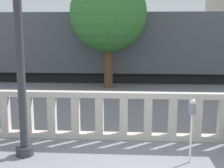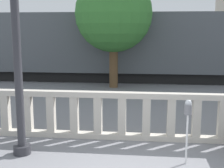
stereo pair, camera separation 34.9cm
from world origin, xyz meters
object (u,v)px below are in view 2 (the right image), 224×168
at_px(parking_meter, 188,113).
at_px(train_near, 122,45).
at_px(tree_left, 114,14).
at_px(train_far, 168,35).

xyz_separation_m(parking_meter, train_near, (-2.15, 10.74, 0.80)).
xyz_separation_m(parking_meter, tree_left, (-2.38, 8.43, 2.37)).
relative_size(train_near, train_far, 1.19).
relative_size(parking_meter, train_far, 0.07).
height_order(train_near, tree_left, tree_left).
bearing_deg(parking_meter, train_near, 101.33).
bearing_deg(tree_left, parking_meter, -74.24).
bearing_deg(parking_meter, train_far, 86.80).
bearing_deg(train_far, tree_left, -100.50).
bearing_deg(train_near, tree_left, -95.65).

